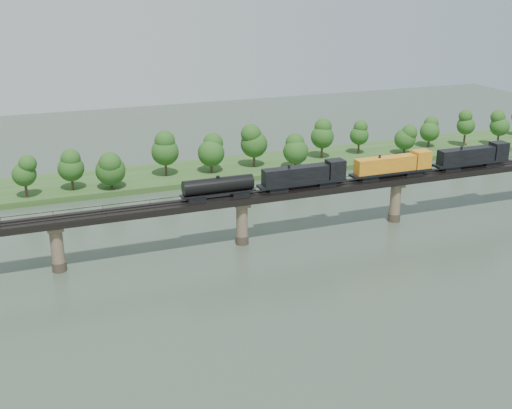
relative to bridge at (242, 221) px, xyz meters
name	(u,v)px	position (x,y,z in m)	size (l,w,h in m)	color
ground	(296,303)	(0.00, -30.00, -5.46)	(400.00, 400.00, 0.00)	#324034
far_bank	(181,174)	(0.00, 55.00, -4.66)	(300.00, 24.00, 1.60)	#2B4E1F
bridge	(242,221)	(0.00, 0.00, 0.00)	(236.00, 30.00, 11.50)	#473A2D
bridge_superstructure	(242,194)	(0.00, 0.00, 6.33)	(220.00, 4.90, 0.75)	black
far_treeline	(156,155)	(-8.21, 50.52, 3.37)	(289.06, 17.54, 13.60)	#382619
freight_train	(363,170)	(30.47, 0.00, 8.86)	(85.91, 3.35, 5.91)	black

